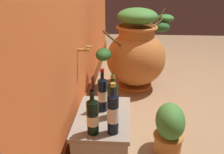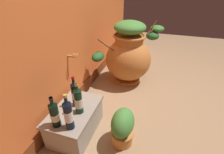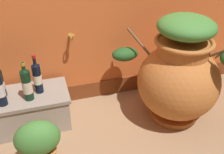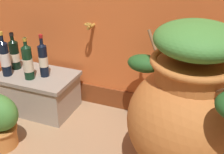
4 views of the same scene
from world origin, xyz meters
The scene contains 5 objects.
terracotta_urn centered at (0.58, 0.59, 0.44)m, with size 0.90×0.87×0.93m.
stone_ledge centered at (-0.62, 0.85, 0.17)m, with size 0.60×0.39×0.31m.
wine_bottle_right centered at (-0.55, 0.86, 0.45)m, with size 0.07×0.07×0.33m.
wine_bottle_back centered at (-0.63, 0.78, 0.45)m, with size 0.08×0.08×0.32m.
potted_shrub centered at (-0.60, 0.36, 0.21)m, with size 0.31×0.23×0.40m.
Camera 3 is at (-0.48, -0.98, 1.49)m, focal length 40.70 mm.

